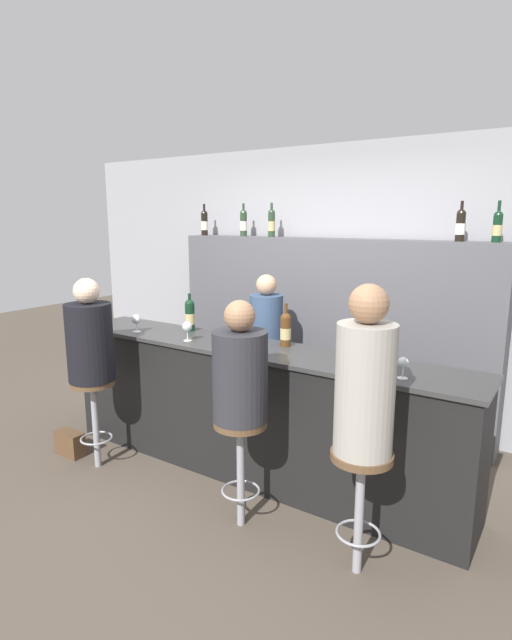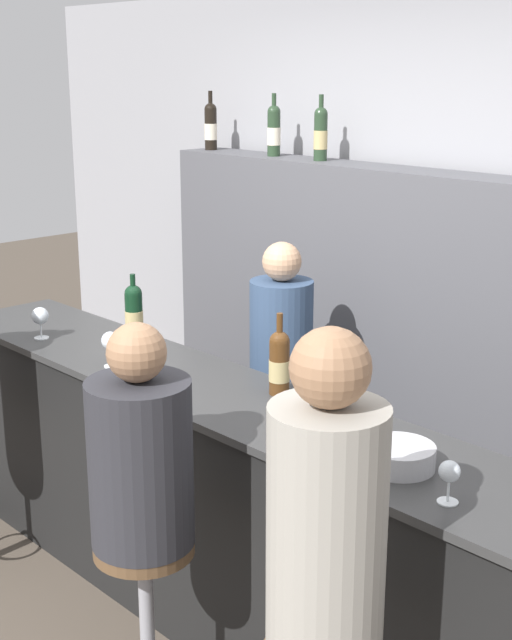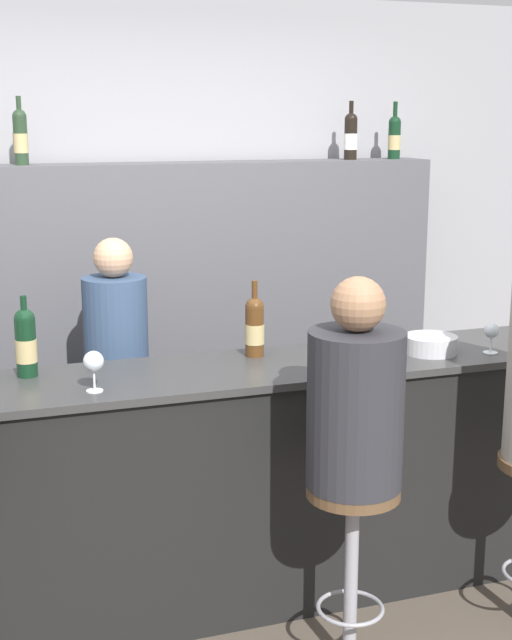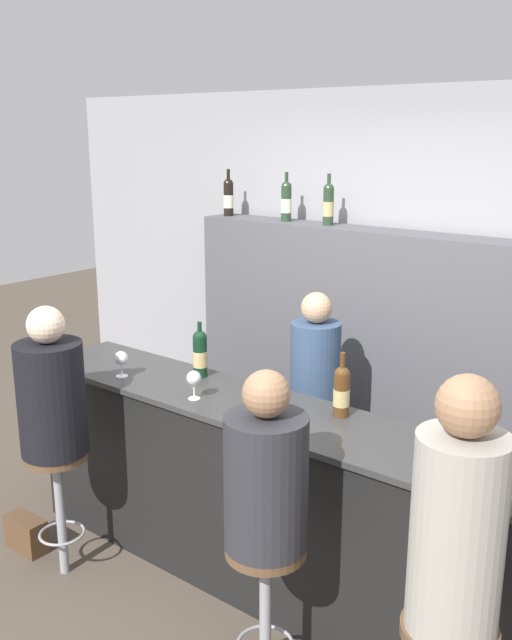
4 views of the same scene
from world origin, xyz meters
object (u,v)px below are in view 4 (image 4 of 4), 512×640
Objects in this scene: wine_bottle_backbar_2 at (328,204)px; bartender at (314,421)px; metal_bowl at (468,465)px; handbag at (26,534)px; wine_bottle_counter_0 at (200,353)px; wine_bottle_counter_1 at (342,391)px; wine_bottle_backbar_0 at (229,197)px; wine_bottle_backbar_1 at (286,201)px; guest_seated_middle at (266,474)px; bar_stool_left at (58,481)px; bar_stool_middle at (265,581)px; wine_glass_0 at (121,359)px; wine_glass_1 at (194,379)px; guest_seated_right at (458,521)px; guest_seated_left at (51,392)px.

bartender is (0.32, -0.60, -1.21)m from wine_bottle_backbar_2.
wine_bottle_backbar_2 is 1.44× the size of metal_bowl.
wine_bottle_counter_0 is at bearing 46.83° from handbag.
handbag is at bearing -155.35° from wine_bottle_counter_1.
wine_bottle_backbar_0 is at bearing 91.13° from handbag.
bartender is (0.66, -0.60, -1.21)m from wine_bottle_backbar_1.
wine_bottle_backbar_2 is (0.33, -0.00, 0.00)m from wine_bottle_backbar_1.
guest_seated_middle is (0.93, -1.85, -0.85)m from wine_bottle_backbar_2.
wine_bottle_counter_0 is 1.01m from bar_stool_left.
bar_stool_middle is 1.79m from handbag.
handbag is at bearing -127.46° from wine_glass_0.
wine_bottle_backbar_2 is 1.59m from wine_glass_1.
metal_bowl is 0.30× the size of guest_seated_middle.
guest_seated_middle is at bearing -46.30° from wine_bottle_backbar_0.
guest_seated_right is at bearing -71.19° from metal_bowl.
wine_glass_1 is 0.58× the size of handbag.
bar_stool_middle is at bearing -55.72° from wine_bottle_backbar_1.
wine_bottle_backbar_0 is 0.51m from wine_bottle_backbar_1.
wine_glass_0 is at bearing -140.76° from wine_bottle_counter_0.
bar_stool_middle is 0.49× the size of bartender.
bar_stool_left is 0.80× the size of guest_seated_right.
wine_bottle_backbar_0 is 1.45× the size of metal_bowl.
metal_bowl is at bearing 108.81° from guest_seated_right.
wine_bottle_backbar_0 is at bearing 101.70° from bar_stool_left.
wine_glass_0 is 1.98m from metal_bowl.
guest_seated_right reaches higher than guest_seated_middle.
wine_bottle_counter_1 is 0.36× the size of guest_seated_right.
wine_bottle_backbar_1 is at bearing 180.00° from wine_bottle_backbar_2.
wine_bottle_backbar_1 is 2.03m from guest_seated_left.
metal_bowl is at bearing 42.37° from bar_stool_middle.
wine_bottle_counter_1 is 1.76m from wine_bottle_backbar_1.
guest_seated_right is (2.17, -0.00, 0.07)m from guest_seated_left.
wine_bottle_counter_1 is 0.97× the size of wine_bottle_backbar_0.
wine_bottle_backbar_1 reaches higher than wine_glass_0.
metal_bowl is at bearing -30.20° from bartender.
bar_stool_middle is 1.39m from bartender.
guest_seated_middle is 0.83× the size of guest_seated_right.
guest_seated_right is at bearing -39.40° from wine_bottle_counter_1.
wine_bottle_backbar_1 reaches higher than guest_seated_left.
wine_bottle_counter_0 is 0.35m from wine_glass_1.
wine_bottle_backbar_2 is at bearing 76.16° from guest_seated_left.
wine_bottle_counter_1 is 1.47m from guest_seated_left.
guest_seated_right is (0.19, -0.55, 0.07)m from metal_bowl.
wine_bottle_counter_0 is 0.44× the size of bar_stool_middle.
wine_bottle_backbar_2 is at bearing 84.51° from wine_bottle_counter_0.
wine_bottle_backbar_1 reaches higher than bar_stool_middle.
wine_glass_0 is 0.55m from wine_glass_1.
guest_seated_middle is 1.43m from bartender.
bartender is (0.22, 0.79, -0.44)m from wine_glass_1.
wine_bottle_backbar_0 is 1.01× the size of wine_bottle_backbar_1.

